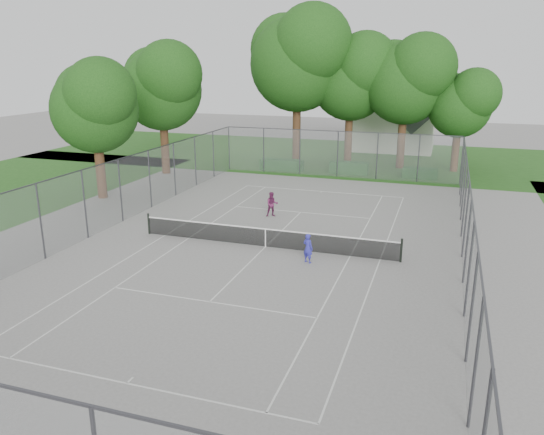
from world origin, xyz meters
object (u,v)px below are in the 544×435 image
(girl_player, at_px, (308,248))
(woman_player, at_px, (272,204))
(house, at_px, (395,111))
(tennis_net, at_px, (265,237))

(girl_player, height_order, woman_player, woman_player)
(house, relative_size, girl_player, 7.07)
(woman_player, bearing_deg, tennis_net, -99.56)
(house, bearing_deg, woman_player, -98.82)
(house, distance_m, girl_player, 32.90)
(house, bearing_deg, girl_player, -90.50)
(girl_player, bearing_deg, woman_player, -36.44)
(tennis_net, relative_size, house, 1.35)
(tennis_net, bearing_deg, house, 85.01)
(tennis_net, distance_m, woman_player, 5.25)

